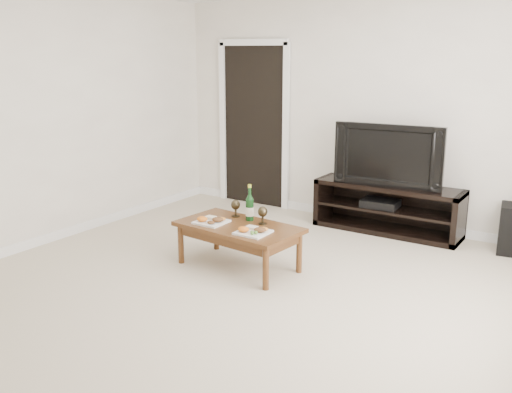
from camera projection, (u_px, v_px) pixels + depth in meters
The scene contains 12 objects.
floor at pixel (229, 303), 4.64m from camera, with size 5.50×5.50×0.00m, color beige.
back_wall at pixel (368, 112), 6.56m from camera, with size 5.00×0.04×2.60m, color white.
doorway at pixel (254, 127), 7.42m from camera, with size 0.90×0.02×2.05m, color black.
media_console at pixel (387, 208), 6.38m from camera, with size 1.63×0.45×0.55m, color black.
television at pixel (391, 154), 6.23m from camera, with size 1.18×0.16×0.68m, color black.
av_receiver at pixel (380, 203), 6.41m from camera, with size 0.40×0.30×0.08m, color black.
coffee_table at pixel (239, 246), 5.34m from camera, with size 1.15×0.63×0.42m, color #533117.
plate_left at pixel (211, 219), 5.34m from camera, with size 0.27×0.27×0.07m, color white.
plate_right at pixel (253, 230), 5.04m from camera, with size 0.27×0.27×0.07m, color white.
wine_bottle at pixel (250, 202), 5.39m from camera, with size 0.07×0.07×0.35m, color black.
goblet_left at pixel (236, 208), 5.53m from camera, with size 0.09×0.09×0.17m, color #352D1D, non-canonical shape.
goblet_right at pixel (263, 215), 5.29m from camera, with size 0.09×0.09×0.17m, color #352D1D, non-canonical shape.
Camera 1 is at (2.52, -3.46, 1.99)m, focal length 40.00 mm.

